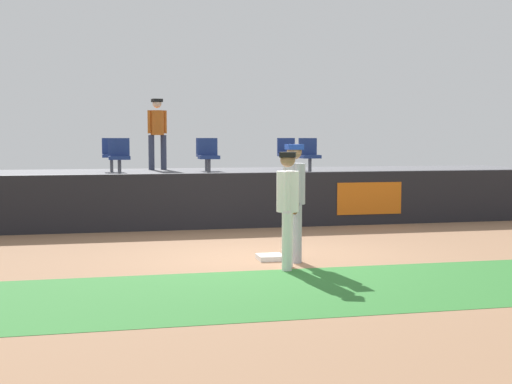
% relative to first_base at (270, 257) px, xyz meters
% --- Properties ---
extents(ground_plane, '(60.00, 60.00, 0.00)m').
position_rel_first_base_xyz_m(ground_plane, '(0.00, 0.09, -0.04)').
color(ground_plane, '#936B4C').
extents(grass_foreground_strip, '(18.00, 2.80, 0.01)m').
position_rel_first_base_xyz_m(grass_foreground_strip, '(0.00, -2.25, -0.04)').
color(grass_foreground_strip, '#2D722D').
rests_on(grass_foreground_strip, ground_plane).
extents(first_base, '(0.40, 0.40, 0.08)m').
position_rel_first_base_xyz_m(first_base, '(0.00, 0.00, 0.00)').
color(first_base, white).
rests_on(first_base, ground_plane).
extents(player_fielder_home, '(0.45, 0.50, 1.72)m').
position_rel_first_base_xyz_m(player_fielder_home, '(0.07, -0.79, 0.95)').
color(player_fielder_home, white).
rests_on(player_fielder_home, ground_plane).
extents(player_runner_visitor, '(0.35, 0.51, 1.82)m').
position_rel_first_base_xyz_m(player_runner_visitor, '(0.34, -0.19, 1.02)').
color(player_runner_visitor, '#9EA3AD').
rests_on(player_runner_visitor, ground_plane).
extents(field_wall, '(18.00, 0.26, 1.18)m').
position_rel_first_base_xyz_m(field_wall, '(0.02, 3.98, 0.55)').
color(field_wall, black).
rests_on(field_wall, ground_plane).
extents(bleacher_platform, '(18.00, 4.80, 1.08)m').
position_rel_first_base_xyz_m(bleacher_platform, '(0.00, 6.55, 0.50)').
color(bleacher_platform, '#59595E').
rests_on(bleacher_platform, ground_plane).
extents(seat_back_left, '(0.45, 0.44, 0.84)m').
position_rel_first_base_xyz_m(seat_back_left, '(-2.28, 7.22, 1.51)').
color(seat_back_left, '#4C4C51').
rests_on(seat_back_left, bleacher_platform).
extents(seat_front_right, '(0.44, 0.44, 0.84)m').
position_rel_first_base_xyz_m(seat_front_right, '(2.30, 5.42, 1.51)').
color(seat_front_right, '#4C4C51').
rests_on(seat_front_right, bleacher_platform).
extents(seat_back_right, '(0.47, 0.44, 0.84)m').
position_rel_first_base_xyz_m(seat_back_right, '(2.26, 7.22, 1.51)').
color(seat_back_right, '#4C4C51').
rests_on(seat_back_right, bleacher_platform).
extents(seat_back_center, '(0.47, 0.44, 0.84)m').
position_rel_first_base_xyz_m(seat_back_center, '(0.10, 7.22, 1.51)').
color(seat_back_center, '#4C4C51').
rests_on(seat_back_center, bleacher_platform).
extents(seat_front_left, '(0.47, 0.44, 0.84)m').
position_rel_first_base_xyz_m(seat_front_left, '(-2.14, 5.42, 1.51)').
color(seat_front_left, '#4C4C51').
rests_on(seat_front_left, bleacher_platform).
extents(seat_front_center, '(0.46, 0.44, 0.84)m').
position_rel_first_base_xyz_m(seat_front_center, '(-0.12, 5.42, 1.51)').
color(seat_front_center, '#4C4C51').
rests_on(seat_front_center, bleacher_platform).
extents(spectator_hooded, '(0.51, 0.42, 1.87)m').
position_rel_first_base_xyz_m(spectator_hooded, '(-1.06, 8.11, 2.12)').
color(spectator_hooded, '#33384C').
rests_on(spectator_hooded, bleacher_platform).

